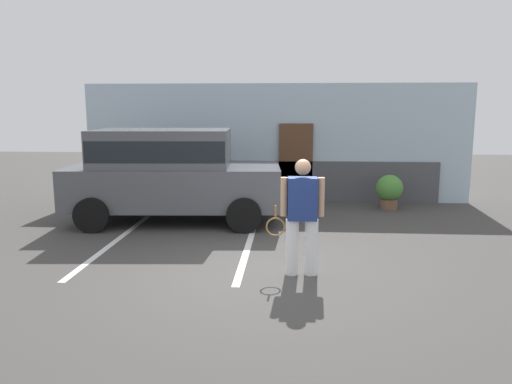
% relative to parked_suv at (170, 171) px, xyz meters
% --- Properties ---
extents(ground_plane, '(40.00, 40.00, 0.00)m').
position_rel_parked_suv_xyz_m(ground_plane, '(2.23, -3.26, -1.15)').
color(ground_plane, '#423F3D').
extents(parking_stripe_0, '(0.12, 4.40, 0.01)m').
position_rel_parked_suv_xyz_m(parking_stripe_0, '(-0.67, -1.76, -1.14)').
color(parking_stripe_0, silver).
rests_on(parking_stripe_0, ground_plane).
extents(parking_stripe_1, '(0.12, 4.40, 0.01)m').
position_rel_parked_suv_xyz_m(parking_stripe_1, '(1.89, -1.76, -1.14)').
color(parking_stripe_1, silver).
rests_on(parking_stripe_1, ground_plane).
extents(house_frontage, '(10.32, 0.40, 3.15)m').
position_rel_parked_suv_xyz_m(house_frontage, '(2.24, 2.75, 0.33)').
color(house_frontage, silver).
rests_on(house_frontage, ground_plane).
extents(parked_suv, '(4.72, 2.41, 2.05)m').
position_rel_parked_suv_xyz_m(parked_suv, '(0.00, 0.00, 0.00)').
color(parked_suv, '#4C4F54').
rests_on(parked_suv, ground_plane).
extents(tennis_player_man, '(0.91, 0.29, 1.77)m').
position_rel_parked_suv_xyz_m(tennis_player_man, '(2.83, -3.33, -0.23)').
color(tennis_player_man, white).
rests_on(tennis_player_man, ground_plane).
extents(potted_plant_by_porch, '(0.66, 0.66, 0.87)m').
position_rel_parked_suv_xyz_m(potted_plant_by_porch, '(5.12, 1.73, -0.66)').
color(potted_plant_by_porch, brown).
rests_on(potted_plant_by_porch, ground_plane).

